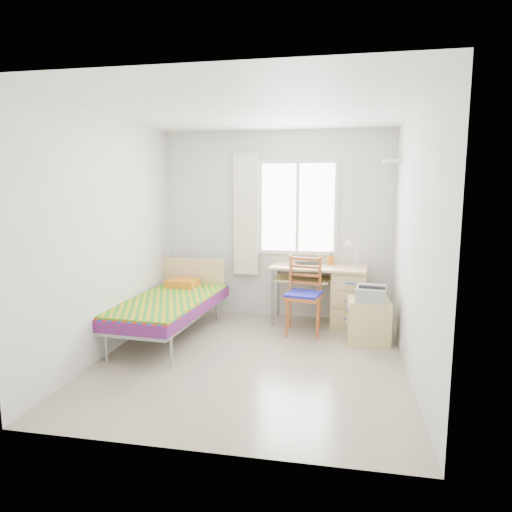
{
  "coord_description": "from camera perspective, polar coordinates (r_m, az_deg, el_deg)",
  "views": [
    {
      "loc": [
        0.92,
        -4.58,
        1.85
      ],
      "look_at": [
        -0.06,
        0.55,
        1.04
      ],
      "focal_mm": 32.0,
      "sensor_mm": 36.0,
      "label": 1
    }
  ],
  "objects": [
    {
      "name": "floor",
      "position": [
        5.02,
        -0.53,
        -12.83
      ],
      "size": [
        3.5,
        3.5,
        0.0
      ],
      "primitive_type": "plane",
      "color": "#BCAD93",
      "rests_on": "ground"
    },
    {
      "name": "ceiling",
      "position": [
        4.73,
        -0.58,
        17.92
      ],
      "size": [
        3.5,
        3.5,
        0.0
      ],
      "primitive_type": "plane",
      "rotation": [
        3.14,
        0.0,
        0.0
      ],
      "color": "white",
      "rests_on": "wall_back"
    },
    {
      "name": "wall_back",
      "position": [
        6.42,
        2.55,
        3.86
      ],
      "size": [
        3.2,
        0.0,
        3.2
      ],
      "primitive_type": "plane",
      "rotation": [
        1.57,
        0.0,
        0.0
      ],
      "color": "silver",
      "rests_on": "ground"
    },
    {
      "name": "wall_left",
      "position": [
        5.25,
        -17.93,
        2.36
      ],
      "size": [
        0.0,
        3.5,
        3.5
      ],
      "primitive_type": "plane",
      "rotation": [
        1.57,
        0.0,
        1.57
      ],
      "color": "silver",
      "rests_on": "ground"
    },
    {
      "name": "wall_right",
      "position": [
        4.66,
        19.13,
        1.52
      ],
      "size": [
        0.0,
        3.5,
        3.5
      ],
      "primitive_type": "plane",
      "rotation": [
        1.57,
        0.0,
        -1.57
      ],
      "color": "silver",
      "rests_on": "ground"
    },
    {
      "name": "window",
      "position": [
        6.34,
        5.23,
        6.04
      ],
      "size": [
        1.1,
        0.04,
        1.3
      ],
      "color": "white",
      "rests_on": "wall_back"
    },
    {
      "name": "curtain",
      "position": [
        6.41,
        -1.27,
        5.21
      ],
      "size": [
        0.35,
        0.05,
        1.7
      ],
      "primitive_type": "cube",
      "color": "#F3E5C9",
      "rests_on": "wall_back"
    },
    {
      "name": "floating_shelf",
      "position": [
        6.01,
        16.58,
        11.29
      ],
      "size": [
        0.2,
        0.32,
        0.03
      ],
      "primitive_type": "cube",
      "color": "white",
      "rests_on": "wall_right"
    },
    {
      "name": "bed",
      "position": [
        5.75,
        -10.64,
        -5.88
      ],
      "size": [
        1.05,
        2.01,
        0.84
      ],
      "rotation": [
        0.0,
        0.0,
        -0.07
      ],
      "color": "#909498",
      "rests_on": "floor"
    },
    {
      "name": "desk",
      "position": [
        6.21,
        10.91,
        -4.62
      ],
      "size": [
        1.3,
        0.67,
        0.79
      ],
      "rotation": [
        0.0,
        0.0,
        -0.08
      ],
      "color": "tan",
      "rests_on": "floor"
    },
    {
      "name": "chair",
      "position": [
        5.79,
        6.09,
        -4.28
      ],
      "size": [
        0.5,
        0.5,
        0.98
      ],
      "rotation": [
        0.0,
        0.0,
        -0.2
      ],
      "color": "#9A461D",
      "rests_on": "floor"
    },
    {
      "name": "cabinet",
      "position": [
        5.62,
        13.85,
        -7.89
      ],
      "size": [
        0.51,
        0.45,
        0.52
      ],
      "rotation": [
        0.0,
        0.0,
        0.06
      ],
      "color": "tan",
      "rests_on": "floor"
    },
    {
      "name": "printer",
      "position": [
        5.52,
        14.21,
        -4.5
      ],
      "size": [
        0.38,
        0.43,
        0.17
      ],
      "rotation": [
        0.0,
        0.0,
        -0.13
      ],
      "color": "#94979B",
      "rests_on": "cabinet"
    },
    {
      "name": "laptop",
      "position": [
        6.24,
        6.57,
        -0.96
      ],
      "size": [
        0.37,
        0.26,
        0.03
      ],
      "primitive_type": "imported",
      "rotation": [
        0.0,
        0.0,
        0.12
      ],
      "color": "black",
      "rests_on": "desk"
    },
    {
      "name": "pen_cup",
      "position": [
        6.26,
        9.31,
        -0.59
      ],
      "size": [
        0.1,
        0.1,
        0.11
      ],
      "primitive_type": "cylinder",
      "rotation": [
        0.0,
        0.0,
        0.08
      ],
      "color": "orange",
      "rests_on": "desk"
    },
    {
      "name": "task_lamp",
      "position": [
        6.08,
        11.96,
        0.79
      ],
      "size": [
        0.22,
        0.31,
        0.38
      ],
      "rotation": [
        0.0,
        0.0,
        0.25
      ],
      "color": "white",
      "rests_on": "desk"
    },
    {
      "name": "book",
      "position": [
        6.18,
        5.54,
        -3.02
      ],
      "size": [
        0.22,
        0.28,
        0.02
      ],
      "primitive_type": "imported",
      "rotation": [
        0.0,
        0.0,
        0.15
      ],
      "color": "gray",
      "rests_on": "desk"
    }
  ]
}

